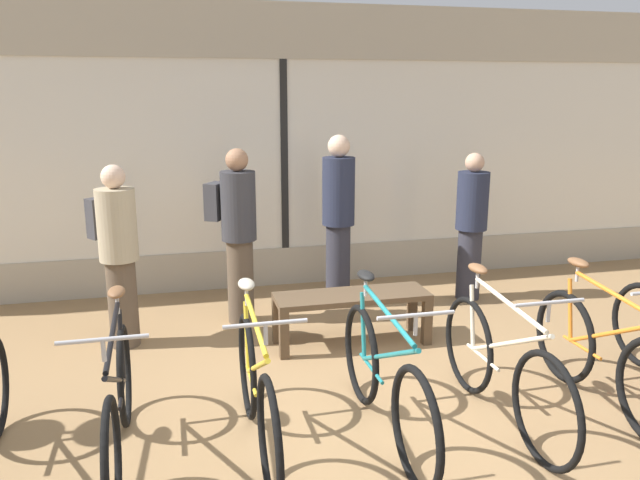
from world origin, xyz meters
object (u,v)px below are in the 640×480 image
Objects in this scene: bicycle_right at (605,357)px; customer_near_rack at (338,217)px; bicycle_center_left at (257,393)px; customer_near_bench at (471,224)px; display_bench at (352,303)px; bicycle_left at (119,405)px; customer_mid_floor at (118,250)px; bicycle_center at (384,381)px; bicycle_center_right at (502,368)px; customer_by_window at (237,230)px.

customer_near_rack is at bearing 115.85° from bicycle_right.
bicycle_center_left is 1.07× the size of customer_near_bench.
bicycle_right is 0.94× the size of customer_near_rack.
bicycle_center_left is 1.89m from display_bench.
bicycle_left is 3.32m from customer_near_rack.
bicycle_left reaches higher than display_bench.
bicycle_right is 1.23× the size of display_bench.
customer_near_rack reaches higher than customer_mid_floor.
customer_near_bench reaches higher than bicycle_center.
bicycle_left is 4.30m from customer_near_bench.
bicycle_center_right is at bearing -80.17° from customer_near_rack.
bicycle_left is 0.84m from bicycle_center_left.
customer_near_rack is 1.48m from customer_near_bench.
customer_mid_floor reaches higher than display_bench.
bicycle_center_left is 2.93m from customer_near_rack.
bicycle_center is at bearing -1.46° from bicycle_center_left.
customer_by_window is at bearing 86.34° from bicycle_center_left.
customer_by_window is at bearing -167.43° from customer_near_rack.
bicycle_left is at bearing -129.36° from customer_near_rack.
customer_by_window reaches higher than bicycle_right.
customer_near_rack is (2.07, 2.53, 0.57)m from bicycle_left.
bicycle_center_right reaches higher than bicycle_left.
bicycle_right reaches higher than display_bench.
bicycle_center is 1.58m from display_bench.
bicycle_center_right reaches higher than display_bench.
bicycle_center_left reaches higher than bicycle_left.
bicycle_center_left is at bearing 178.54° from bicycle_center.
customer_by_window reaches higher than customer_mid_floor.
bicycle_center is at bearing -73.72° from customer_by_window.
customer_by_window is 1.05× the size of customer_mid_floor.
bicycle_center_left is 0.84m from bicycle_center.
bicycle_center_right is 1.07× the size of customer_mid_floor.
bicycle_left is 2.53m from bicycle_center_right.
bicycle_center_left reaches higher than bicycle_right.
customer_near_rack is (0.39, 2.62, 0.56)m from bicycle_center.
customer_near_rack is at bearing 64.53° from bicycle_center_left.
customer_by_window is 1.15m from customer_mid_floor.
bicycle_center is 2.70m from customer_near_rack.
display_bench is 1.35m from customer_by_window.
bicycle_center is 0.85m from bicycle_center_right.
bicycle_left is 2.55m from customer_by_window.
bicycle_center is 2.75m from customer_mid_floor.
bicycle_center_left is at bearing -125.01° from display_bench.
bicycle_right is 1.04× the size of customer_mid_floor.
bicycle_center_right is 3.37m from customer_mid_floor.
customer_by_window is at bearing 122.86° from bicycle_center_right.
bicycle_center_left is at bearing -137.57° from customer_near_bench.
bicycle_center_left is 1.69m from bicycle_center_right.
bicycle_center_right is at bearing -2.19° from bicycle_left.
bicycle_right is 1.06× the size of customer_near_bench.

